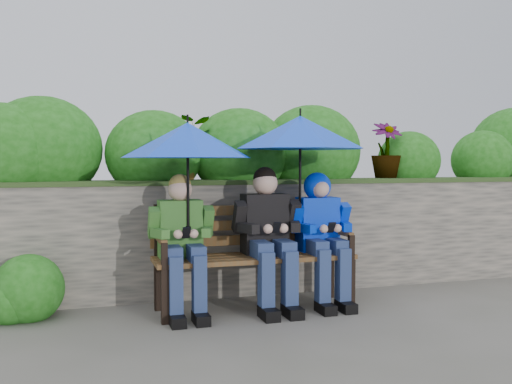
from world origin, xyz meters
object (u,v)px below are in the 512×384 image
object	(u,v)px
boy_middle	(268,231)
umbrella_left	(188,140)
boy_left	(182,237)
boy_right	(322,227)
umbrella_right	(300,132)
park_bench	(252,249)

from	to	relation	value
boy_middle	umbrella_left	world-z (taller)	umbrella_left
boy_left	boy_right	size ratio (longest dim) A/B	0.99
umbrella_left	umbrella_right	xyz separation A→B (m)	(0.95, 0.07, 0.08)
boy_left	boy_middle	xyz separation A→B (m)	(0.70, -0.01, 0.02)
boy_left	umbrella_right	bearing A→B (deg)	3.67
boy_right	umbrella_right	distance (m)	0.80
park_bench	umbrella_right	size ratio (longest dim) A/B	1.48
boy_right	umbrella_right	xyz separation A→B (m)	(-0.17, 0.05, 0.78)
boy_right	umbrella_right	bearing A→B (deg)	163.32
boy_left	umbrella_right	world-z (taller)	umbrella_right
boy_middle	park_bench	bearing A→B (deg)	145.06
umbrella_right	umbrella_left	bearing A→B (deg)	-175.84
boy_left	boy_middle	size ratio (longest dim) A/B	0.95
umbrella_right	boy_left	bearing A→B (deg)	-176.33
boy_left	umbrella_left	bearing A→B (deg)	-6.25
boy_middle	umbrella_right	bearing A→B (deg)	13.08
park_bench	umbrella_right	xyz separation A→B (m)	(0.41, -0.01, 0.95)
umbrella_left	boy_middle	bearing A→B (deg)	-0.04
boy_left	park_bench	bearing A→B (deg)	7.14
umbrella_left	boy_left	bearing A→B (deg)	173.75
boy_left	boy_right	distance (m)	1.17
park_bench	boy_left	world-z (taller)	boy_left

